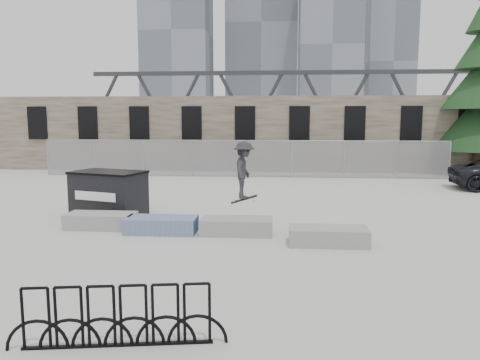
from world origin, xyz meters
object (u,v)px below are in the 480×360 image
object	(u,v)px
dumpster	(109,194)
skateboarder	(244,170)
planter_far_left	(101,220)
planter_center_left	(161,224)
planter_center_right	(237,225)
planter_offset	(328,235)
bike_rack	(118,317)

from	to	relation	value
dumpster	skateboarder	distance (m)	4.83
planter_far_left	skateboarder	world-z (taller)	skateboarder
planter_center_left	dumpster	size ratio (longest dim) A/B	0.77
planter_center_right	planter_offset	distance (m)	2.61
planter_center_left	planter_offset	bearing A→B (deg)	-10.92
planter_center_right	skateboarder	size ratio (longest dim) A/B	1.09
planter_center_left	dumpster	world-z (taller)	dumpster
planter_center_right	bike_rack	size ratio (longest dim) A/B	0.64
bike_rack	skateboarder	distance (m)	7.54
planter_center_left	dumpster	distance (m)	3.07
planter_center_left	planter_center_right	world-z (taller)	same
planter_center_right	dumpster	size ratio (longest dim) A/B	0.77
planter_far_left	planter_center_left	world-z (taller)	same
planter_offset	skateboarder	distance (m)	3.18
planter_far_left	skateboarder	xyz separation A→B (m)	(4.21, 0.34, 1.48)
dumpster	planter_center_right	bearing A→B (deg)	-7.16
planter_center_left	skateboarder	size ratio (longest dim) A/B	1.09
planter_center_right	bike_rack	xyz separation A→B (m)	(-1.11, -6.60, 0.19)
planter_far_left	skateboarder	distance (m)	4.48
planter_offset	dumpster	world-z (taller)	dumpster
planter_center_left	bike_rack	distance (m)	6.66
skateboarder	dumpster	bearing A→B (deg)	79.22
planter_center_left	bike_rack	bearing A→B (deg)	-81.12
planter_far_left	planter_center_left	distance (m)	1.96
bike_rack	planter_center_left	bearing A→B (deg)	98.88
skateboarder	planter_center_right	bearing A→B (deg)	172.75
dumpster	bike_rack	world-z (taller)	dumpster
dumpster	planter_far_left	bearing A→B (deg)	-60.76
bike_rack	skateboarder	xyz separation A→B (m)	(1.27, 7.32, 1.29)
planter_center_left	bike_rack	world-z (taller)	bike_rack
planter_center_left	planter_center_right	xyz separation A→B (m)	(2.14, 0.02, 0.00)
planter_center_left	bike_rack	size ratio (longest dim) A/B	0.64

